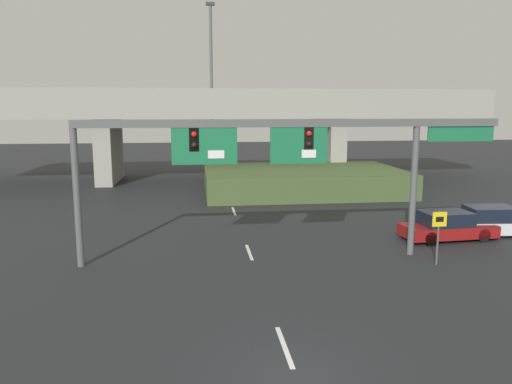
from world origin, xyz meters
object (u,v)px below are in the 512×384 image
at_px(parked_sedan_near_right, 447,226).
at_px(parked_sedan_mid_right, 492,222).
at_px(highway_light_pole_near, 212,91).
at_px(signal_gantry, 280,145).
at_px(speed_limit_sign, 439,230).

bearing_deg(parked_sedan_near_right, parked_sedan_mid_right, 7.11).
bearing_deg(highway_light_pole_near, parked_sedan_mid_right, -53.29).
xyz_separation_m(signal_gantry, parked_sedan_mid_right, (11.40, 2.77, -4.18)).
bearing_deg(signal_gantry, parked_sedan_mid_right, 13.66).
bearing_deg(highway_light_pole_near, parked_sedan_near_right, -59.99).
height_order(speed_limit_sign, highway_light_pole_near, highway_light_pole_near).
distance_m(signal_gantry, parked_sedan_near_right, 9.89).
relative_size(speed_limit_sign, parked_sedan_near_right, 0.49).
distance_m(signal_gantry, parked_sedan_mid_right, 12.45).
bearing_deg(highway_light_pole_near, speed_limit_sign, -69.56).
bearing_deg(signal_gantry, speed_limit_sign, -14.13).
height_order(parked_sedan_near_right, parked_sedan_mid_right, parked_sedan_mid_right).
distance_m(parked_sedan_near_right, parked_sedan_mid_right, 2.78).
xyz_separation_m(speed_limit_sign, parked_sedan_near_right, (2.40, 3.81, -0.85)).
height_order(highway_light_pole_near, parked_sedan_mid_right, highway_light_pole_near).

